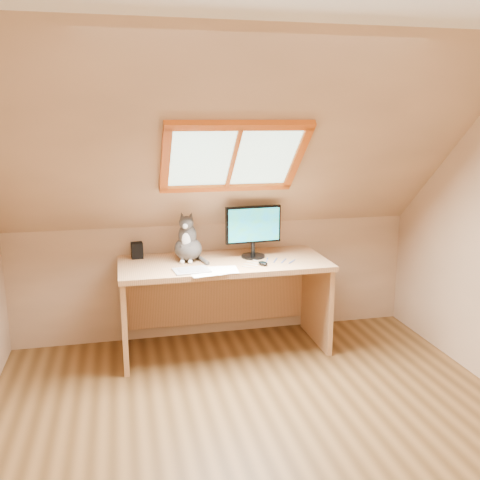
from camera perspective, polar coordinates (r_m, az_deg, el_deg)
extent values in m
plane|color=brown|center=(3.41, 3.28, -20.93)|extent=(3.50, 3.50, 0.00)
cube|color=tan|center=(4.75, -2.50, -4.19)|extent=(3.50, 0.02, 1.00)
cube|color=tan|center=(3.78, -0.53, 9.93)|extent=(3.50, 1.56, 1.41)
cube|color=#B2E0CC|center=(3.86, -0.77, 8.95)|extent=(0.90, 0.53, 0.48)
cube|color=#C55212|center=(3.86, -0.77, 8.95)|extent=(1.02, 0.64, 0.59)
cube|color=tan|center=(4.33, -1.74, -2.52)|extent=(1.68, 0.73, 0.04)
cube|color=tan|center=(4.37, -12.26, -7.93)|extent=(0.04, 0.66, 0.72)
cube|color=tan|center=(4.66, 8.16, -6.44)|extent=(0.04, 0.66, 0.72)
cube|color=tan|center=(4.76, -2.49, -5.90)|extent=(1.58, 0.03, 0.51)
cylinder|color=black|center=(4.43, 1.39, -1.74)|extent=(0.20, 0.20, 0.02)
cylinder|color=black|center=(4.42, 1.40, -0.95)|extent=(0.03, 0.03, 0.11)
cube|color=black|center=(4.37, 1.41, 1.68)|extent=(0.47, 0.07, 0.31)
cube|color=blue|center=(4.35, 1.52, 1.62)|extent=(0.43, 0.04, 0.27)
ellipsoid|color=#46413E|center=(4.34, -5.56, -0.93)|extent=(0.29, 0.32, 0.19)
ellipsoid|color=#46413E|center=(4.30, -5.63, 0.45)|extent=(0.18, 0.18, 0.21)
ellipsoid|color=silver|center=(4.25, -5.75, -0.02)|extent=(0.08, 0.06, 0.12)
ellipsoid|color=#46413E|center=(4.23, -5.76, 1.85)|extent=(0.14, 0.13, 0.11)
sphere|color=silver|center=(4.19, -5.86, 1.48)|extent=(0.04, 0.04, 0.04)
cone|color=#46413E|center=(4.25, -6.21, 2.60)|extent=(0.06, 0.07, 0.07)
cone|color=#46413E|center=(4.24, -5.25, 2.60)|extent=(0.07, 0.06, 0.07)
cube|color=black|center=(4.48, -10.93, -1.09)|extent=(0.10, 0.10, 0.13)
cube|color=#B2B2B7|center=(4.06, -5.20, -3.25)|extent=(0.29, 0.22, 0.01)
ellipsoid|color=black|center=(4.20, 2.46, -2.49)|extent=(0.09, 0.11, 0.03)
cube|color=white|center=(4.05, -3.31, -3.32)|extent=(0.33, 0.27, 0.00)
cube|color=white|center=(4.05, -3.31, -3.30)|extent=(0.32, 0.24, 0.00)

